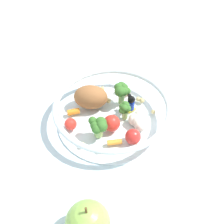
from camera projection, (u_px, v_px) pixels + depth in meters
ground_plane at (109, 126)px, 0.61m from camera, size 2.40×2.40×0.00m
food_container at (111, 111)px, 0.60m from camera, size 0.24×0.24×0.06m
loose_apple at (88, 223)px, 0.43m from camera, size 0.07×0.07×0.08m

